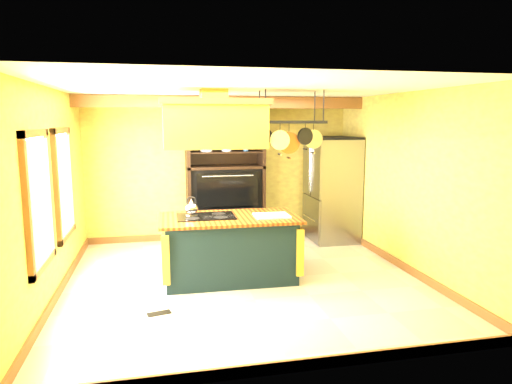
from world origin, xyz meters
name	(u,v)px	position (x,y,z in m)	size (l,w,h in m)	color
floor	(244,280)	(0.00, 0.00, 0.00)	(5.00, 5.00, 0.00)	beige
ceiling	(243,89)	(0.00, 0.00, 2.70)	(5.00, 5.00, 0.00)	white
wall_back	(220,169)	(0.00, 2.50, 1.35)	(5.00, 0.02, 2.70)	#E6D354
wall_front	(297,229)	(0.00, -2.50, 1.35)	(5.00, 0.02, 2.70)	#E6D354
wall_left	(52,194)	(-2.50, 0.00, 1.35)	(0.02, 5.00, 2.70)	#E6D354
wall_right	(406,183)	(2.50, 0.00, 1.35)	(0.02, 5.00, 2.70)	#E6D354
ceiling_beam	(225,102)	(0.00, 1.70, 2.59)	(5.00, 0.15, 0.20)	brown
window_near	(39,200)	(-2.47, -0.80, 1.40)	(0.06, 1.06, 1.56)	brown
window_far	(64,183)	(-2.47, 0.60, 1.40)	(0.06, 1.06, 1.56)	brown
kitchen_island	(229,247)	(-0.19, 0.12, 0.47)	(1.99, 1.13, 1.11)	black
range_hood	(214,122)	(-0.39, 0.12, 2.25)	(1.47, 0.83, 0.80)	gold
pot_rack	(291,129)	(0.72, 0.13, 2.15)	(1.00, 0.46, 0.90)	black
refrigerator	(332,191)	(2.06, 1.90, 0.94)	(0.84, 0.99, 1.94)	gray
hutch	(225,191)	(0.06, 2.23, 0.96)	(1.43, 0.64, 2.53)	black
floor_register	(159,313)	(-1.21, -0.92, 0.01)	(0.28, 0.12, 0.01)	black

